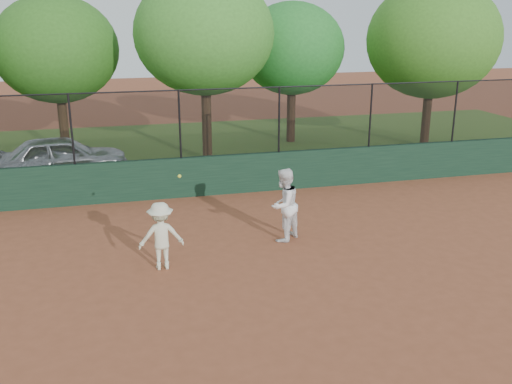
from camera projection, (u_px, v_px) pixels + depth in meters
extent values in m
plane|color=brown|center=(245.00, 282.00, 11.71)|extent=(80.00, 80.00, 0.00)
cube|color=#193925|center=(199.00, 176.00, 17.07)|extent=(26.00, 0.20, 1.20)
cube|color=#304E18|center=(176.00, 151.00, 22.79)|extent=(36.00, 12.00, 0.01)
imported|color=#AFB4B9|center=(62.00, 157.00, 18.88)|extent=(4.39, 2.21, 1.43)
imported|color=white|center=(284.00, 205.00, 13.62)|extent=(1.10, 1.07, 1.78)
imported|color=beige|center=(161.00, 236.00, 12.12)|extent=(0.96, 0.56, 1.49)
sphere|color=#D5E232|center=(179.00, 176.00, 11.53)|extent=(0.07, 0.07, 0.07)
cube|color=black|center=(197.00, 124.00, 16.59)|extent=(26.00, 0.02, 2.00)
cylinder|color=black|center=(196.00, 90.00, 16.30)|extent=(26.00, 0.04, 0.04)
cylinder|color=black|center=(71.00, 129.00, 15.76)|extent=(0.06, 0.06, 2.00)
cylinder|color=black|center=(180.00, 124.00, 16.47)|extent=(0.06, 0.06, 2.00)
cylinder|color=black|center=(279.00, 120.00, 17.19)|extent=(0.06, 0.06, 2.00)
cylinder|color=black|center=(370.00, 115.00, 17.90)|extent=(0.06, 0.06, 2.00)
cylinder|color=black|center=(455.00, 112.00, 18.62)|extent=(0.06, 0.06, 2.00)
cylinder|color=#452D17|center=(64.00, 126.00, 22.03)|extent=(0.36, 0.36, 2.21)
ellipsoid|color=#2D601B|center=(56.00, 49.00, 21.16)|extent=(4.60, 4.18, 3.97)
cylinder|color=#422B17|center=(207.00, 125.00, 21.02)|extent=(0.36, 0.36, 2.66)
ellipsoid|color=#397A27|center=(204.00, 34.00, 20.05)|extent=(4.97, 4.51, 4.29)
cylinder|color=#392213|center=(291.00, 116.00, 24.20)|extent=(0.36, 0.36, 2.21)
ellipsoid|color=#246F28|center=(292.00, 49.00, 23.37)|extent=(4.35, 3.95, 3.76)
cylinder|color=#422917|center=(426.00, 119.00, 23.37)|extent=(0.36, 0.36, 2.22)
ellipsoid|color=#397120|center=(433.00, 40.00, 22.42)|extent=(5.33, 4.85, 4.60)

